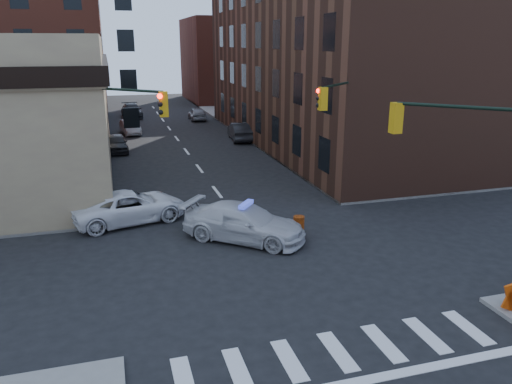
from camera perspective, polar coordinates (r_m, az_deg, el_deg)
ground at (r=20.97m, az=1.29°, el=-7.60°), size 140.00×140.00×0.00m
sidewalk_ne at (r=59.15m, az=13.16°, el=8.02°), size 34.00×54.50×0.15m
commercial_row_ne at (r=44.86m, az=8.77°, el=14.50°), size 14.00×34.00×14.00m
filler_nw at (r=80.83m, az=-24.44°, el=14.90°), size 20.00×18.00×16.00m
filler_ne at (r=78.77m, az=-1.81°, el=14.86°), size 16.00×16.00×12.00m
signal_pole_se at (r=17.81m, az=26.04°, el=1.94°), size 5.40×5.27×8.00m
signal_pole_nw at (r=23.92m, az=-16.22°, el=5.73°), size 3.58×3.67×8.00m
signal_pole_ne at (r=26.62m, az=9.96°, el=7.21°), size 3.67×3.58×8.00m
tree_ne_near at (r=46.44m, az=0.45°, el=10.41°), size 3.00×3.00×4.85m
tree_ne_far at (r=54.11m, az=-2.04°, el=11.31°), size 3.00×3.00×4.85m
police_car at (r=22.58m, az=-1.36°, el=-3.52°), size 5.86×5.30×1.64m
pickup at (r=25.63m, az=-14.23°, el=-1.62°), size 6.12×3.94×1.57m
parked_car_wnear at (r=42.42m, az=-15.67°, el=5.39°), size 1.90×4.30×1.44m
parked_car_wfar at (r=50.48m, az=-14.18°, el=7.21°), size 2.01×4.33×1.37m
parked_car_wdeep at (r=61.84m, az=-14.02°, el=9.00°), size 2.45×5.54×1.58m
parked_car_enear at (r=45.85m, az=-1.81°, el=6.95°), size 2.18×5.12×1.64m
parked_car_efar at (r=58.40m, az=-6.77°, el=8.88°), size 1.85×4.33×1.46m
pedestrian_a at (r=27.51m, az=-18.00°, el=-0.21°), size 0.73×0.63×1.69m
barrel_road at (r=23.31m, az=4.90°, el=-3.86°), size 0.64×0.64×0.92m
barrel_bank at (r=27.26m, az=-11.21°, el=-1.02°), size 0.65×0.65×0.94m
barricade_nw_a at (r=26.11m, az=-19.11°, el=-2.22°), size 1.19×0.77×0.83m
barricade_nw_b at (r=26.29m, az=-21.36°, el=-2.32°), size 1.16×0.65×0.84m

